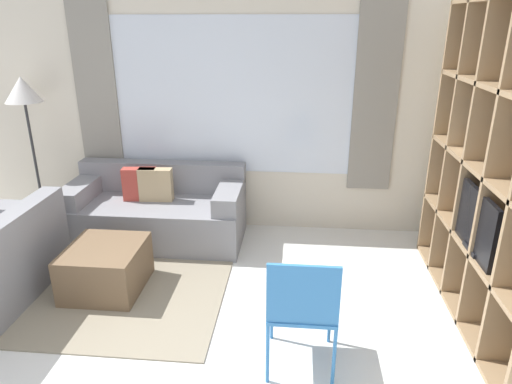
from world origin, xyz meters
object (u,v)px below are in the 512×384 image
shelving_unit (503,172)px  ottoman (106,268)px  couch_main (157,212)px  floor_lamp (24,98)px  folding_chair (302,304)px

shelving_unit → ottoman: shelving_unit is taller
shelving_unit → couch_main: (-2.94, 1.02, -0.86)m
shelving_unit → couch_main: bearing=160.8°
shelving_unit → floor_lamp: size_ratio=1.41×
couch_main → floor_lamp: floor_lamp is taller
floor_lamp → ottoman: bearing=-44.0°
couch_main → shelving_unit: bearing=-19.2°
folding_chair → shelving_unit: bearing=-150.2°
couch_main → floor_lamp: (-1.35, 0.15, 1.14)m
ottoman → folding_chair: (1.67, -0.83, 0.31)m
ottoman → floor_lamp: (-1.20, 1.16, 1.25)m
couch_main → floor_lamp: bearing=173.6°
shelving_unit → couch_main: shelving_unit is taller
shelving_unit → floor_lamp: shelving_unit is taller
shelving_unit → couch_main: size_ratio=1.31×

